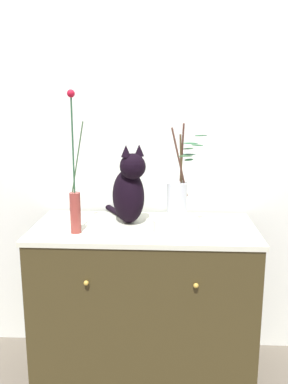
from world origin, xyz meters
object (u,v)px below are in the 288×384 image
Objects in this scene: cat_sitting at (129,190)px; vase_glass_clear at (178,197)px; bowl_porcelain at (176,225)px; sideboard at (144,303)px; vase_slim_green at (75,201)px.

vase_glass_clear is at bearing -28.11° from cat_sitting.
vase_glass_clear is (0.00, -0.00, 0.14)m from bowl_porcelain.
vase_slim_green reaches higher than sideboard.
sideboard is at bearing -35.31° from cat_sitting.
vase_slim_green reaches higher than bowl_porcelain.
vase_slim_green reaches higher than vase_glass_clear.
sideboard is at bearing 155.75° from bowl_porcelain.
vase_glass_clear is (0.25, -0.13, -0.00)m from cat_sitting.
cat_sitting reaches higher than bowl_porcelain.
vase_glass_clear reaches higher than sideboard.
sideboard is 0.49m from bowl_porcelain.
bowl_porcelain is at bearing 157.09° from vase_glass_clear.
vase_slim_green is 2.97× the size of bowl_porcelain.
vase_glass_clear reaches higher than cat_sitting.
cat_sitting is at bearing 144.69° from sideboard.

